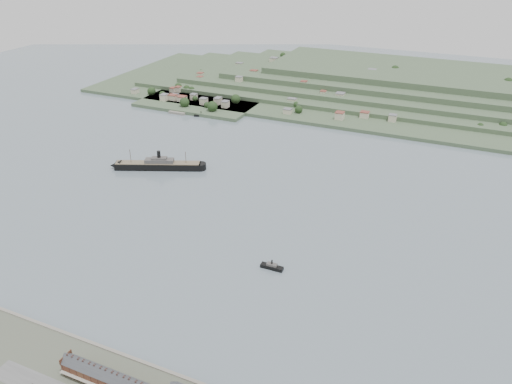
% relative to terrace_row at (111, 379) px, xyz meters
% --- Properties ---
extents(ground, '(1400.00, 1400.00, 0.00)m').
position_rel_terrace_row_xyz_m(ground, '(10.00, 168.02, -6.84)').
color(ground, slate).
rests_on(ground, ground).
extents(terrace_row, '(55.60, 9.80, 11.07)m').
position_rel_terrace_row_xyz_m(terrace_row, '(0.00, 0.00, 0.00)').
color(terrace_row, '#4C251B').
rests_on(terrace_row, ground).
extents(far_peninsula, '(760.00, 309.00, 30.00)m').
position_rel_terrace_row_xyz_m(far_peninsula, '(37.91, 561.12, 5.04)').
color(far_peninsula, '#394F34').
rests_on(far_peninsula, ground).
extents(steamship, '(86.84, 43.48, 21.96)m').
position_rel_terrace_row_xyz_m(steamship, '(-126.94, 225.10, -2.79)').
color(steamship, black).
rests_on(steamship, ground).
extents(tugboat, '(15.54, 4.22, 6.98)m').
position_rel_terrace_row_xyz_m(tugboat, '(33.77, 123.46, -5.14)').
color(tugboat, black).
rests_on(tugboat, ground).
extents(ferry_west, '(17.80, 10.94, 6.48)m').
position_rel_terrace_row_xyz_m(ferry_west, '(-163.44, 376.04, -5.28)').
color(ferry_west, black).
rests_on(ferry_west, ground).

